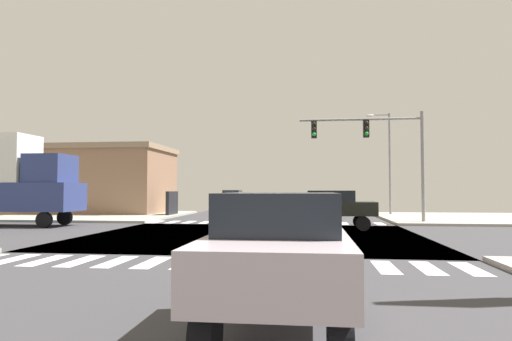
# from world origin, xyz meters

# --- Properties ---
(ground) EXTENTS (90.00, 90.00, 0.05)m
(ground) POSITION_xyz_m (0.00, 0.00, -0.03)
(ground) COLOR #3A383D
(sidewalk_corner_ne) EXTENTS (12.00, 12.00, 0.14)m
(sidewalk_corner_ne) POSITION_xyz_m (13.00, 12.00, 0.07)
(sidewalk_corner_ne) COLOR #A09B91
(sidewalk_corner_ne) RESTS_ON ground
(sidewalk_corner_nw) EXTENTS (12.00, 12.00, 0.14)m
(sidewalk_corner_nw) POSITION_xyz_m (-13.00, 12.00, 0.07)
(sidewalk_corner_nw) COLOR #9EA194
(sidewalk_corner_nw) RESTS_ON ground
(crosswalk_near) EXTENTS (13.50, 2.00, 0.01)m
(crosswalk_near) POSITION_xyz_m (-0.25, -7.30, 0.00)
(crosswalk_near) COLOR white
(crosswalk_near) RESTS_ON ground
(crosswalk_far) EXTENTS (13.50, 2.00, 0.01)m
(crosswalk_far) POSITION_xyz_m (-0.25, 7.30, 0.00)
(crosswalk_far) COLOR white
(crosswalk_far) RESTS_ON ground
(traffic_signal_mast) EXTENTS (7.03, 0.55, 6.38)m
(traffic_signal_mast) POSITION_xyz_m (5.98, 7.58, 4.73)
(traffic_signal_mast) COLOR gray
(traffic_signal_mast) RESTS_ON ground
(street_lamp) EXTENTS (1.78, 0.32, 7.57)m
(street_lamp) POSITION_xyz_m (7.95, 15.35, 4.56)
(street_lamp) COLOR gray
(street_lamp) RESTS_ON ground
(bank_building) EXTENTS (17.75, 7.46, 5.33)m
(bank_building) POSITION_xyz_m (-17.02, 15.44, 2.67)
(bank_building) COLOR #8A664D
(bank_building) RESTS_ON ground
(sedan_nearside_1) EXTENTS (1.80, 4.30, 1.88)m
(sedan_nearside_1) POSITION_xyz_m (2.00, -12.57, 1.12)
(sedan_nearside_1) COLOR black
(sedan_nearside_1) RESTS_ON ground
(sedan_farside_2) EXTENTS (1.80, 4.30, 1.88)m
(sedan_farside_2) POSITION_xyz_m (-5.00, 23.64, 1.12)
(sedan_farside_2) COLOR black
(sedan_farside_2) RESTS_ON ground
(sedan_crossing_3) EXTENTS (4.30, 1.80, 1.88)m
(sedan_crossing_3) POSITION_xyz_m (3.38, 3.50, 1.12)
(sedan_crossing_3) COLOR black
(sedan_crossing_3) RESTS_ON ground
(box_truck_queued_1) EXTENTS (7.20, 2.40, 4.85)m
(box_truck_queued_1) POSITION_xyz_m (-13.62, 3.50, 2.56)
(box_truck_queued_1) COLOR black
(box_truck_queued_1) RESTS_ON ground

